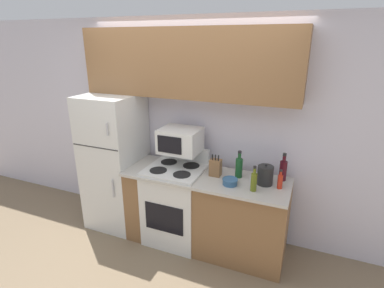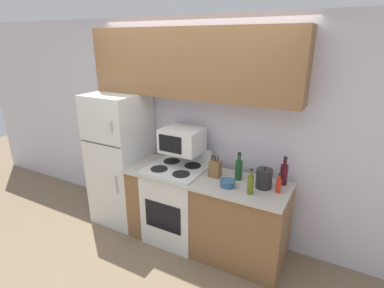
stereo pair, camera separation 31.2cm
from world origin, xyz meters
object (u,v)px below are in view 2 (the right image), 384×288
at_px(refrigerator, 121,159).
at_px(bottle_olive_oil, 251,184).
at_px(kettle, 264,178).
at_px(bottle_wine_red, 284,174).
at_px(stove, 177,202).
at_px(bottle_hot_sauce, 279,185).
at_px(bowl, 228,183).
at_px(bottle_wine_green, 239,169).
at_px(microwave, 182,140).
at_px(knife_block, 215,168).

relative_size(refrigerator, bottle_olive_oil, 6.49).
bearing_deg(kettle, bottle_wine_red, 46.93).
xyz_separation_m(stove, bottle_olive_oil, (0.92, -0.14, 0.52)).
relative_size(stove, bottle_olive_oil, 4.16).
bearing_deg(bottle_wine_red, bottle_olive_oil, -123.24).
relative_size(bottle_hot_sauce, kettle, 0.91).
relative_size(bottle_hot_sauce, bottle_olive_oil, 0.77).
relative_size(refrigerator, bowl, 10.54).
bearing_deg(bottle_wine_green, bowl, -99.56).
distance_m(bottle_olive_oil, kettle, 0.20).
bearing_deg(bottle_wine_green, kettle, -11.32).
bearing_deg(bowl, bottle_olive_oil, -8.51).
bearing_deg(refrigerator, bowl, -5.62).
height_order(bowl, bottle_wine_red, bottle_wine_red).
xyz_separation_m(refrigerator, bowl, (1.53, -0.15, 0.09)).
xyz_separation_m(bottle_hot_sauce, kettle, (-0.15, 0.04, 0.02)).
distance_m(bottle_hot_sauce, bottle_wine_green, 0.45).
xyz_separation_m(stove, bottle_wine_red, (1.15, 0.21, 0.54)).
height_order(refrigerator, bottle_wine_green, refrigerator).
xyz_separation_m(microwave, bottle_hot_sauce, (1.13, -0.10, -0.25)).
relative_size(refrigerator, bottle_wine_red, 5.62).
bearing_deg(bottle_olive_oil, bottle_hot_sauce, 33.23).
bearing_deg(stove, bowl, -9.05).
xyz_separation_m(stove, bottle_hot_sauce, (1.15, 0.01, 0.50)).
height_order(knife_block, bowl, knife_block).
bearing_deg(bottle_wine_red, stove, -169.59).
bearing_deg(stove, kettle, 2.60).
bearing_deg(bowl, knife_block, 143.72).
distance_m(bowl, bottle_hot_sauce, 0.49).
xyz_separation_m(microwave, knife_block, (0.44, -0.06, -0.23)).
height_order(stove, bottle_wine_red, bottle_wine_red).
xyz_separation_m(bottle_wine_red, bottle_olive_oil, (-0.23, -0.35, -0.02)).
distance_m(knife_block, bottle_wine_green, 0.25).
xyz_separation_m(knife_block, bottle_olive_oil, (0.45, -0.19, 0.01)).
relative_size(stove, bottle_wine_red, 3.60).
xyz_separation_m(refrigerator, bottle_hot_sauce, (2.00, -0.04, 0.13)).
distance_m(refrigerator, microwave, 0.96).
bearing_deg(microwave, knife_block, -7.52).
distance_m(stove, kettle, 1.12).
relative_size(knife_block, kettle, 1.10).
height_order(knife_block, bottle_wine_red, bottle_wine_red).
distance_m(stove, bottle_olive_oil, 1.06).
height_order(bottle_wine_red, bottle_hot_sauce, bottle_wine_red).
relative_size(microwave, knife_block, 1.82).
bearing_deg(bottle_wine_red, bowl, -146.39).
xyz_separation_m(bowl, bottle_wine_green, (0.04, 0.21, 0.08)).
height_order(refrigerator, stove, refrigerator).
bearing_deg(bottle_hot_sauce, refrigerator, 178.97).
bearing_deg(bottle_wine_green, refrigerator, -177.85).
xyz_separation_m(refrigerator, bottle_olive_oil, (1.77, -0.19, 0.15)).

